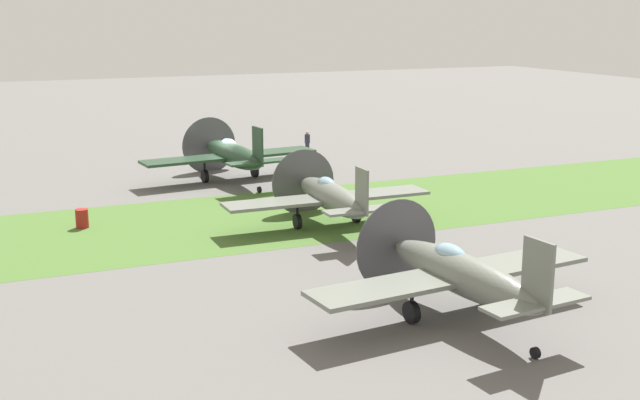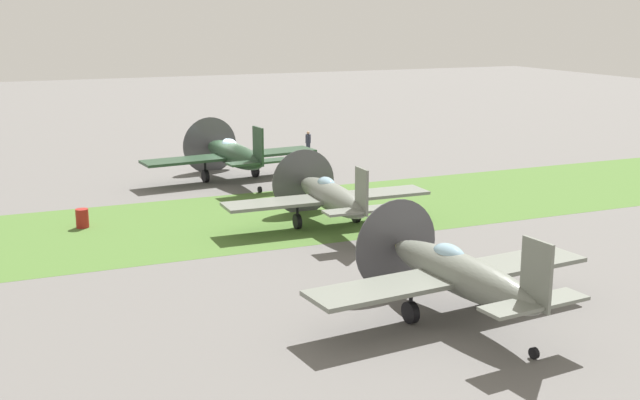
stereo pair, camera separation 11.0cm
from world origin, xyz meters
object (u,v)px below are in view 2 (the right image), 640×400
at_px(airplane_wingman, 330,196).
at_px(airplane_trail, 458,273).
at_px(ground_crew_chief, 308,143).
at_px(airplane_lead, 233,154).
at_px(fuel_drum, 82,218).

distance_m(airplane_wingman, airplane_trail, 12.26).
distance_m(airplane_trail, ground_crew_chief, 31.68).
relative_size(airplane_lead, airplane_wingman, 1.09).
height_order(airplane_lead, fuel_drum, airplane_lead).
bearing_deg(airplane_trail, ground_crew_chief, 71.02).
relative_size(airplane_wingman, ground_crew_chief, 5.85).
relative_size(airplane_trail, fuel_drum, 11.82).
bearing_deg(fuel_drum, ground_crew_chief, 38.98).
height_order(ground_crew_chief, fuel_drum, ground_crew_chief).
relative_size(airplane_lead, airplane_trail, 1.03).
bearing_deg(fuel_drum, airplane_trail, -59.28).
xyz_separation_m(airplane_lead, ground_crew_chief, (7.53, 6.43, -0.72)).
bearing_deg(airplane_wingman, fuel_drum, 157.62).
relative_size(airplane_lead, ground_crew_chief, 6.35).
distance_m(ground_crew_chief, fuel_drum, 22.26).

